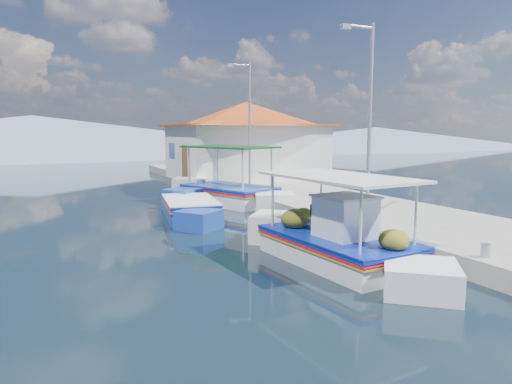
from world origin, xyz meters
name	(u,v)px	position (x,y,z in m)	size (l,w,h in m)	color
ground	(267,265)	(0.00, 0.00, 0.00)	(160.00, 160.00, 0.00)	black
quay	(329,204)	(5.90, 6.00, 0.25)	(5.00, 44.00, 0.50)	#9D9B93
bollards	(294,200)	(3.80, 5.25, 0.65)	(0.20, 17.20, 0.30)	#A5A8AD
main_caique	(335,243)	(1.67, -0.44, 0.46)	(2.47, 7.25, 2.39)	white
caique_green_canopy	(229,194)	(2.83, 9.34, 0.42)	(4.01, 7.11, 2.85)	white
caique_blue_hull	(189,210)	(0.17, 6.81, 0.29)	(2.44, 5.97, 1.08)	#1B41A2
harbor_building	(246,139)	(6.20, 15.00, 2.78)	(10.49, 10.49, 4.40)	white
lamp_post_near	(368,111)	(4.51, 2.00, 3.85)	(1.21, 0.14, 6.00)	#A5A8AD
lamp_post_far	(248,118)	(4.51, 11.00, 3.85)	(1.21, 0.14, 6.00)	#A5A8AD
mountain_ridge	(126,140)	(6.54, 56.00, 2.04)	(171.40, 96.00, 5.50)	slate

